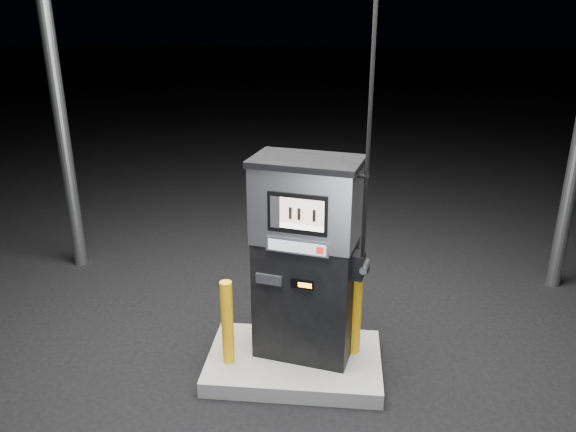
{
  "coord_description": "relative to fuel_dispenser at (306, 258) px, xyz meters",
  "views": [
    {
      "loc": [
        0.37,
        -4.4,
        3.23
      ],
      "look_at": [
        -0.06,
        0.0,
        1.54
      ],
      "focal_mm": 35.0,
      "sensor_mm": 36.0,
      "label": 1
    }
  ],
  "objects": [
    {
      "name": "fuel_dispenser",
      "position": [
        0.0,
        0.0,
        0.0
      ],
      "size": [
        1.08,
        0.73,
        3.88
      ],
      "rotation": [
        0.0,
        0.0,
        -0.21
      ],
      "color": "black",
      "rests_on": "pump_island"
    },
    {
      "name": "ground",
      "position": [
        -0.09,
        -0.1,
        -1.11
      ],
      "size": [
        80.0,
        80.0,
        0.0
      ],
      "primitive_type": "plane",
      "color": "black",
      "rests_on": "ground"
    },
    {
      "name": "bollard_right",
      "position": [
        0.46,
        0.03,
        -0.54
      ],
      "size": [
        0.14,
        0.14,
        0.84
      ],
      "primitive_type": "cylinder",
      "rotation": [
        0.0,
        0.0,
        0.32
      ],
      "color": "#FFAB0E",
      "rests_on": "pump_island"
    },
    {
      "name": "bollard_left",
      "position": [
        -0.68,
        -0.24,
        -0.56
      ],
      "size": [
        0.13,
        0.13,
        0.81
      ],
      "primitive_type": "cylinder",
      "rotation": [
        0.0,
        0.0,
        -0.2
      ],
      "color": "#FFAB0E",
      "rests_on": "pump_island"
    },
    {
      "name": "pump_island",
      "position": [
        -0.09,
        -0.1,
        -1.04
      ],
      "size": [
        1.6,
        1.0,
        0.15
      ],
      "primitive_type": "cube",
      "color": "gray",
      "rests_on": "ground"
    }
  ]
}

